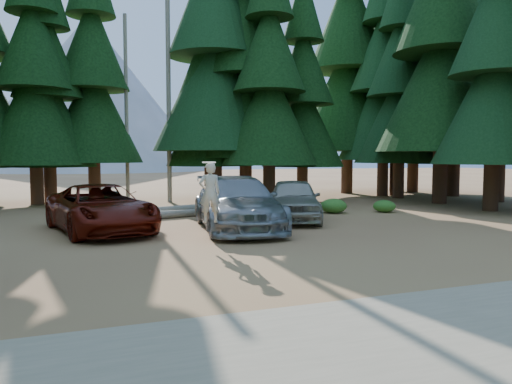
{
  "coord_description": "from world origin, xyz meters",
  "views": [
    {
      "loc": [
        -4.32,
        -11.81,
        2.38
      ],
      "look_at": [
        1.42,
        3.24,
        1.25
      ],
      "focal_mm": 35.0,
      "sensor_mm": 36.0,
      "label": 1
    }
  ],
  "objects_px": {
    "silver_minivan_center": "(237,203)",
    "log_mid": "(144,213)",
    "silver_minivan_right": "(293,200)",
    "red_pickup": "(100,208)",
    "frisbee_player": "(210,192)",
    "log_left": "(178,214)",
    "log_right": "(210,207)"
  },
  "relations": [
    {
      "from": "silver_minivan_center",
      "to": "log_mid",
      "type": "xyz_separation_m",
      "value": [
        -2.35,
        4.73,
        -0.74
      ]
    },
    {
      "from": "log_mid",
      "to": "silver_minivan_right",
      "type": "bearing_deg",
      "value": -15.25
    },
    {
      "from": "red_pickup",
      "to": "log_mid",
      "type": "distance_m",
      "value": 4.32
    },
    {
      "from": "frisbee_player",
      "to": "log_left",
      "type": "xyz_separation_m",
      "value": [
        0.53,
        6.57,
        -1.3
      ]
    },
    {
      "from": "red_pickup",
      "to": "silver_minivan_right",
      "type": "bearing_deg",
      "value": -7.88
    },
    {
      "from": "log_left",
      "to": "log_right",
      "type": "bearing_deg",
      "value": 28.41
    },
    {
      "from": "frisbee_player",
      "to": "log_mid",
      "type": "bearing_deg",
      "value": -81.18
    },
    {
      "from": "silver_minivan_center",
      "to": "log_mid",
      "type": "height_order",
      "value": "silver_minivan_center"
    },
    {
      "from": "red_pickup",
      "to": "silver_minivan_center",
      "type": "relative_size",
      "value": 0.92
    },
    {
      "from": "silver_minivan_center",
      "to": "log_right",
      "type": "height_order",
      "value": "silver_minivan_center"
    },
    {
      "from": "red_pickup",
      "to": "silver_minivan_center",
      "type": "xyz_separation_m",
      "value": [
        4.26,
        -0.92,
        0.1
      ]
    },
    {
      "from": "silver_minivan_center",
      "to": "log_left",
      "type": "xyz_separation_m",
      "value": [
        -1.17,
        3.82,
        -0.72
      ]
    },
    {
      "from": "log_mid",
      "to": "red_pickup",
      "type": "bearing_deg",
      "value": -97.63
    },
    {
      "from": "red_pickup",
      "to": "log_mid",
      "type": "xyz_separation_m",
      "value": [
        1.91,
        3.82,
        -0.64
      ]
    },
    {
      "from": "log_mid",
      "to": "log_right",
      "type": "bearing_deg",
      "value": 35.29
    },
    {
      "from": "silver_minivan_center",
      "to": "log_right",
      "type": "distance_m",
      "value": 5.69
    },
    {
      "from": "red_pickup",
      "to": "silver_minivan_right",
      "type": "height_order",
      "value": "silver_minivan_right"
    },
    {
      "from": "red_pickup",
      "to": "silver_minivan_center",
      "type": "height_order",
      "value": "silver_minivan_center"
    },
    {
      "from": "silver_minivan_right",
      "to": "frisbee_player",
      "type": "xyz_separation_m",
      "value": [
        -4.36,
        -4.07,
        0.65
      ]
    },
    {
      "from": "frisbee_player",
      "to": "log_left",
      "type": "relative_size",
      "value": 0.39
    },
    {
      "from": "log_mid",
      "to": "log_right",
      "type": "height_order",
      "value": "log_right"
    },
    {
      "from": "silver_minivan_right",
      "to": "frisbee_player",
      "type": "bearing_deg",
      "value": -114.71
    },
    {
      "from": "silver_minivan_right",
      "to": "log_left",
      "type": "bearing_deg",
      "value": 169.17
    },
    {
      "from": "silver_minivan_right",
      "to": "frisbee_player",
      "type": "distance_m",
      "value": 6.0
    },
    {
      "from": "red_pickup",
      "to": "frisbee_player",
      "type": "bearing_deg",
      "value": -66.3
    },
    {
      "from": "log_mid",
      "to": "frisbee_player",
      "type": "bearing_deg",
      "value": -66.05
    },
    {
      "from": "frisbee_player",
      "to": "log_mid",
      "type": "height_order",
      "value": "frisbee_player"
    },
    {
      "from": "silver_minivan_right",
      "to": "log_right",
      "type": "height_order",
      "value": "silver_minivan_right"
    },
    {
      "from": "log_left",
      "to": "frisbee_player",
      "type": "bearing_deg",
      "value": -110.92
    },
    {
      "from": "frisbee_player",
      "to": "red_pickup",
      "type": "bearing_deg",
      "value": -51.21
    },
    {
      "from": "log_right",
      "to": "log_left",
      "type": "bearing_deg",
      "value": -152.68
    },
    {
      "from": "red_pickup",
      "to": "log_left",
      "type": "relative_size",
      "value": 1.32
    }
  ]
}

